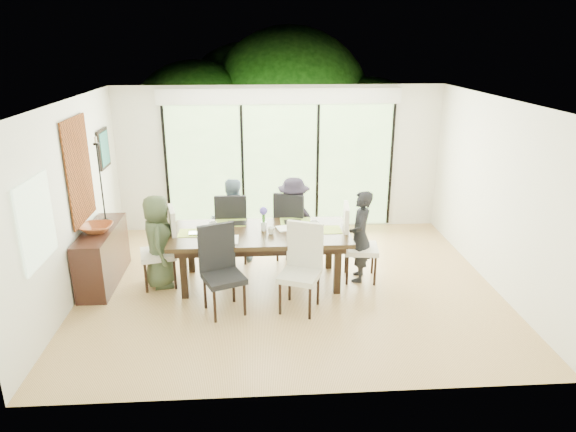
{
  "coord_description": "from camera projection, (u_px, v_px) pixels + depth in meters",
  "views": [
    {
      "loc": [
        -0.47,
        -6.87,
        3.47
      ],
      "look_at": [
        0.0,
        0.25,
        1.0
      ],
      "focal_mm": 32.0,
      "sensor_mm": 36.0,
      "label": 1
    }
  ],
  "objects": [
    {
      "name": "bowl",
      "position": [
        97.0,
        228.0,
        7.37
      ],
      "size": [
        0.45,
        0.45,
        0.11
      ],
      "primitive_type": "imported",
      "color": "brown",
      "rests_on": "sideboard"
    },
    {
      "name": "tapestry",
      "position": [
        79.0,
        171.0,
        7.28
      ],
      "size": [
        0.02,
        1.0,
        1.5
      ],
      "primitive_type": "cube",
      "color": "brown",
      "rests_on": "wall_left"
    },
    {
      "name": "platter_snacks",
      "position": [
        221.0,
        237.0,
        7.16
      ],
      "size": [
        0.22,
        0.22,
        0.02
      ],
      "primitive_type": "cube",
      "color": "#CB5517",
      "rests_on": "table_top"
    },
    {
      "name": "candlestick_shaft",
      "position": [
        101.0,
        183.0,
        7.61
      ],
      "size": [
        0.02,
        0.02,
        1.17
      ],
      "primitive_type": "cylinder",
      "color": "black",
      "rests_on": "sideboard"
    },
    {
      "name": "laptop",
      "position": [
        201.0,
        234.0,
        7.33
      ],
      "size": [
        0.37,
        0.25,
        0.03
      ],
      "primitive_type": "imported",
      "rotation": [
        0.0,
        0.0,
        0.06
      ],
      "color": "silver",
      "rests_on": "table_top"
    },
    {
      "name": "table_leg_fr",
      "position": [
        337.0,
        269.0,
        7.29
      ],
      "size": [
        0.1,
        0.1,
        0.74
      ],
      "primitive_type": "cube",
      "color": "black",
      "rests_on": "floor"
    },
    {
      "name": "glass_doors",
      "position": [
        280.0,
        167.0,
        9.58
      ],
      "size": [
        4.2,
        0.02,
        2.3
      ],
      "primitive_type": "cube",
      "color": "#598C3F",
      "rests_on": "wall_back"
    },
    {
      "name": "placemat_left",
      "position": [
        195.0,
        233.0,
        7.43
      ],
      "size": [
        0.47,
        0.34,
        0.01
      ],
      "primitive_type": "cube",
      "color": "#A5BE44",
      "rests_on": "table_top"
    },
    {
      "name": "blinds_header",
      "position": [
        280.0,
        96.0,
        9.15
      ],
      "size": [
        4.4,
        0.06,
        0.28
      ],
      "primitive_type": "cube",
      "color": "white",
      "rests_on": "wall_back"
    },
    {
      "name": "ceiling",
      "position": [
        289.0,
        100.0,
        6.76
      ],
      "size": [
        6.0,
        5.0,
        0.01
      ],
      "primitive_type": "cube",
      "color": "white",
      "rests_on": "wall_back"
    },
    {
      "name": "table_apron",
      "position": [
        261.0,
        240.0,
        7.53
      ],
      "size": [
        2.37,
        0.97,
        0.11
      ],
      "primitive_type": "cube",
      "color": "black",
      "rests_on": "floor"
    },
    {
      "name": "chair_right_end",
      "position": [
        361.0,
        243.0,
        7.65
      ],
      "size": [
        0.55,
        0.55,
        1.19
      ],
      "primitive_type": null,
      "rotation": [
        0.0,
        0.0,
        1.45
      ],
      "color": "silver",
      "rests_on": "floor"
    },
    {
      "name": "placemat_paper",
      "position": [
        221.0,
        240.0,
        7.17
      ],
      "size": [
        0.47,
        0.34,
        0.01
      ],
      "primitive_type": "cube",
      "color": "white",
      "rests_on": "table_top"
    },
    {
      "name": "platter_base",
      "position": [
        221.0,
        239.0,
        7.16
      ],
      "size": [
        0.28,
        0.28,
        0.03
      ],
      "primitive_type": "cube",
      "color": "white",
      "rests_on": "table_top"
    },
    {
      "name": "wall_left",
      "position": [
        70.0,
        203.0,
        7.02
      ],
      "size": [
        0.02,
        5.0,
        2.7
      ],
      "primitive_type": "cube",
      "color": "white",
      "rests_on": "floor"
    },
    {
      "name": "book",
      "position": [
        277.0,
        229.0,
        7.54
      ],
      "size": [
        0.23,
        0.28,
        0.02
      ],
      "primitive_type": "imported",
      "rotation": [
        0.0,
        0.0,
        0.25
      ],
      "color": "white",
      "rests_on": "table_top"
    },
    {
      "name": "foliage_right",
      "position": [
        368.0,
        138.0,
        12.09
      ],
      "size": [
        2.8,
        2.8,
        2.8
      ],
      "primitive_type": "sphere",
      "color": "#14380F",
      "rests_on": "ground"
    },
    {
      "name": "chair_left_end",
      "position": [
        158.0,
        248.0,
        7.46
      ],
      "size": [
        0.6,
        0.6,
        1.19
      ],
      "primitive_type": null,
      "rotation": [
        0.0,
        0.0,
        -1.34
      ],
      "color": "silver",
      "rests_on": "floor"
    },
    {
      "name": "table_leg_fl",
      "position": [
        184.0,
        273.0,
        7.16
      ],
      "size": [
        0.1,
        0.1,
        0.74
      ],
      "primitive_type": "cube",
      "color": "black",
      "rests_on": "floor"
    },
    {
      "name": "cup_a",
      "position": [
        213.0,
        226.0,
        7.57
      ],
      "size": [
        0.19,
        0.19,
        0.1
      ],
      "primitive_type": "imported",
      "rotation": [
        0.0,
        0.0,
        0.78
      ],
      "color": "white",
      "rests_on": "table_top"
    },
    {
      "name": "foliage_far",
      "position": [
        249.0,
        115.0,
        13.21
      ],
      "size": [
        3.6,
        3.6,
        3.6
      ],
      "primitive_type": "sphere",
      "color": "#14380F",
      "rests_on": "ground"
    },
    {
      "name": "chair_far_right",
      "position": [
        293.0,
        225.0,
        8.39
      ],
      "size": [
        0.65,
        0.65,
        1.19
      ],
      "primitive_type": null,
      "rotation": [
        0.0,
        0.0,
        2.73
      ],
      "color": "black",
      "rests_on": "floor"
    },
    {
      "name": "person_far_right",
      "position": [
        294.0,
        219.0,
        8.34
      ],
      "size": [
        0.73,
        0.55,
        1.39
      ],
      "primitive_type": "imported",
      "rotation": [
        0.0,
        0.0,
        2.9
      ],
      "color": "#221D2C",
      "rests_on": "floor"
    },
    {
      "name": "table_top",
      "position": [
        260.0,
        234.0,
        7.5
      ],
      "size": [
        2.59,
        1.19,
        0.06
      ],
      "primitive_type": "cube",
      "color": "black",
      "rests_on": "floor"
    },
    {
      "name": "deck",
      "position": [
        278.0,
        214.0,
        10.87
      ],
      "size": [
        6.0,
        1.8,
        0.1
      ],
      "primitive_type": "cube",
      "color": "brown",
      "rests_on": "ground"
    },
    {
      "name": "placemat_far_l",
      "position": [
        231.0,
        223.0,
        7.83
      ],
      "size": [
        0.47,
        0.34,
        0.01
      ],
      "primitive_type": "cube",
      "color": "#9BBA42",
      "rests_on": "table_top"
    },
    {
      "name": "sideboard",
      "position": [
        103.0,
        256.0,
        7.62
      ],
      "size": [
        0.42,
        1.5,
        0.84
      ],
      "primitive_type": "cube",
      "color": "black",
      "rests_on": "floor"
    },
    {
      "name": "mullion_d",
      "position": [
        391.0,
        166.0,
        9.7
      ],
      "size": [
        0.05,
        0.04,
        2.3
      ],
      "primitive_type": "cube",
      "color": "black",
      "rests_on": "wall_back"
    },
    {
      "name": "hyacinth_stems",
      "position": [
        264.0,
        218.0,
        7.47
      ],
      "size": [
        0.04,
        0.04,
        0.17
      ],
      "primitive_type": "cylinder",
      "color": "#337226",
      "rests_on": "table_top"
    },
    {
      "name": "art_frame",
      "position": [
        104.0,
        149.0,
        8.49
      ],
      "size": [
        0.03,
        0.55,
        0.65
      ],
      "primitive_type": "cube",
      "color": "black",
      "rests_on": "wall_left"
    },
    {
      "name": "floor",
      "position": [
        289.0,
        285.0,
        7.65
      ],
      "size": [
        6.0,
        5.0,
        0.01
      ],
      "primitive_type": "cube",
      "color": "#9C6F3E",
      "rests_on": "ground"
    },
    {
      "name": "foliage_left",
      "position": [
        197.0,
        131.0,
        11.97
      ],
      "size": [
        3.2,
        3.2,
        3.2
      ],
      "primitive_type": "sphere",
      "color": "#14380F",
      "rests_on": "ground"
    },
    {
      "name": "person_right_end",
      "position": [
        360.0,
        236.0,
        7.61
      ],
      "size": [
        0.54,
        0.72,
        1.39
      ],
      "primitive_type": "imported",
      "rotation": [
        0.0,
        0.0,
        -1.78
      ],
      "color": "black",
      "rests_on": "floor"
    },
    {
      "name": "mullion_a",
      "position": [
        167.0,
        169.0,
        9.44
      ],
      "size": [
        0.05,
        0.04,
        2.3
      ],
      "primitive_type": "cube",
      "color": "black",
      "rests_on": "wall_back"
    },
    {
      "name": "candle",
      "position": [
        96.0,
        140.0,
        7.4
      ],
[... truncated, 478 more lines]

